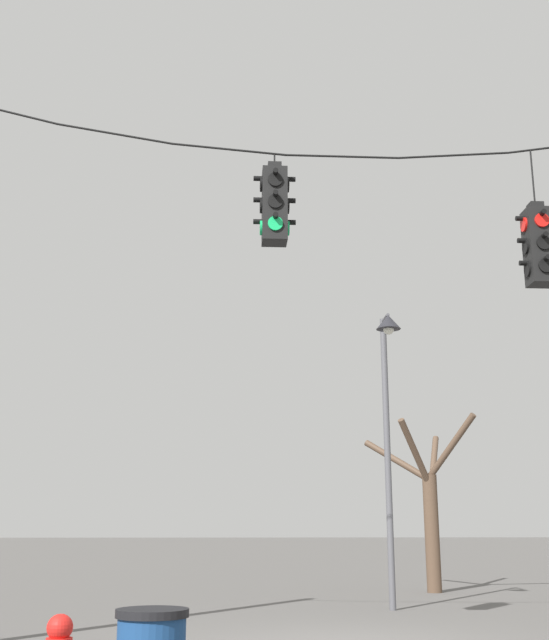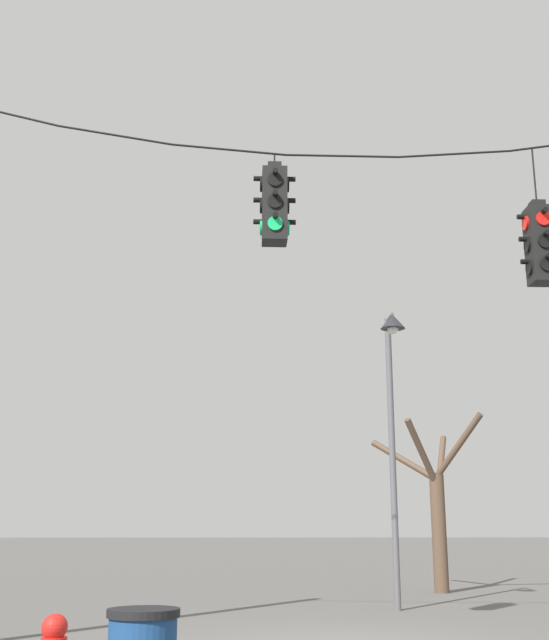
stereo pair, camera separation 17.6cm
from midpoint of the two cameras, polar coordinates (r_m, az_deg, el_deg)
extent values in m
cylinder|color=black|center=(12.11, -18.41, 13.83)|extent=(1.59, 0.03, 0.41)
cylinder|color=black|center=(11.63, -10.81, 12.78)|extent=(1.59, 0.03, 0.28)
cylinder|color=black|center=(11.42, -2.78, 12.00)|extent=(1.59, 0.03, 0.16)
cylinder|color=black|center=(11.49, 5.32, 11.54)|extent=(1.59, 0.03, 0.03)
cylinder|color=black|center=(11.82, 13.11, 11.43)|extent=(1.59, 0.03, 0.16)
cube|color=black|center=(11.09, 0.46, 8.08)|extent=(0.34, 0.34, 1.06)
cube|color=black|center=(11.32, 0.45, 10.80)|extent=(0.19, 0.19, 0.10)
cylinder|color=black|center=(11.38, 0.45, 11.37)|extent=(0.02, 0.02, 0.15)
cylinder|color=black|center=(11.04, 0.50, 9.97)|extent=(0.20, 0.03, 0.20)
cylinder|color=black|center=(11.04, 0.51, 10.50)|extent=(0.07, 0.12, 0.07)
cylinder|color=black|center=(10.92, 0.51, 8.45)|extent=(0.20, 0.03, 0.20)
cylinder|color=black|center=(10.91, 0.52, 8.98)|extent=(0.07, 0.12, 0.07)
cylinder|color=#19C666|center=(10.80, 0.51, 6.89)|extent=(0.20, 0.03, 0.20)
cylinder|color=black|center=(10.79, 0.52, 7.43)|extent=(0.07, 0.12, 0.07)
cylinder|color=black|center=(11.38, 0.41, 9.20)|extent=(0.20, 0.03, 0.20)
cylinder|color=black|center=(11.46, 0.40, 9.53)|extent=(0.07, 0.12, 0.07)
cylinder|color=black|center=(11.26, 0.41, 7.72)|extent=(0.20, 0.03, 0.20)
cylinder|color=black|center=(11.33, 0.40, 8.06)|extent=(0.07, 0.12, 0.07)
cylinder|color=#19C666|center=(11.14, 0.42, 6.20)|extent=(0.20, 0.03, 0.20)
cylinder|color=black|center=(11.22, 0.40, 6.55)|extent=(0.07, 0.12, 0.07)
cylinder|color=black|center=(11.21, -0.50, 9.60)|extent=(0.03, 0.20, 0.20)
cylinder|color=black|center=(11.24, -0.73, 10.02)|extent=(0.12, 0.07, 0.07)
cylinder|color=black|center=(11.08, -0.51, 8.10)|extent=(0.03, 0.20, 0.20)
cylinder|color=black|center=(11.11, -0.74, 8.53)|extent=(0.12, 0.07, 0.07)
cylinder|color=#19C666|center=(10.96, -0.51, 6.56)|extent=(0.03, 0.20, 0.20)
cylinder|color=black|center=(10.99, -0.74, 7.00)|extent=(0.12, 0.07, 0.07)
cylinder|color=black|center=(11.22, 1.41, 9.57)|extent=(0.03, 0.20, 0.20)
cylinder|color=black|center=(11.26, 1.64, 9.98)|extent=(0.12, 0.07, 0.07)
cylinder|color=black|center=(11.10, 1.42, 8.06)|extent=(0.03, 0.20, 0.20)
cylinder|color=black|center=(11.13, 1.65, 8.49)|extent=(0.12, 0.07, 0.07)
cylinder|color=#19C666|center=(10.98, 1.43, 6.53)|extent=(0.03, 0.20, 0.20)
cylinder|color=black|center=(11.01, 1.67, 6.96)|extent=(0.12, 0.07, 0.07)
cube|color=black|center=(11.66, 18.80, 5.03)|extent=(0.34, 0.34, 1.09)
cube|color=black|center=(11.86, 18.57, 7.75)|extent=(0.19, 0.19, 0.10)
cylinder|color=black|center=(12.04, 18.39, 9.75)|extent=(0.02, 0.02, 0.81)
cylinder|color=red|center=(11.61, 18.99, 6.86)|extent=(0.20, 0.03, 0.20)
cylinder|color=black|center=(11.60, 19.04, 7.35)|extent=(0.07, 0.12, 0.07)
cylinder|color=black|center=(11.50, 19.13, 5.33)|extent=(0.20, 0.03, 0.20)
cylinder|color=black|center=(11.49, 19.17, 5.83)|extent=(0.07, 0.12, 0.07)
cylinder|color=black|center=(11.39, 19.26, 3.79)|extent=(0.20, 0.03, 0.20)
cylinder|color=black|center=(11.38, 19.30, 4.29)|extent=(0.07, 0.12, 0.07)
cylinder|color=red|center=(11.93, 18.36, 6.22)|extent=(0.20, 0.03, 0.20)
cylinder|color=black|center=(12.00, 18.25, 6.55)|extent=(0.07, 0.12, 0.07)
cylinder|color=black|center=(11.82, 18.49, 4.74)|extent=(0.20, 0.03, 0.20)
cylinder|color=black|center=(11.89, 18.38, 5.08)|extent=(0.07, 0.12, 0.07)
cylinder|color=black|center=(11.72, 18.61, 3.23)|extent=(0.20, 0.03, 0.20)
cylinder|color=black|center=(11.79, 18.50, 3.58)|extent=(0.07, 0.12, 0.07)
cylinder|color=red|center=(11.70, 17.82, 6.58)|extent=(0.03, 0.20, 0.20)
cylinder|color=black|center=(11.72, 17.58, 7.00)|extent=(0.12, 0.07, 0.07)
cylinder|color=black|center=(11.59, 17.94, 5.07)|extent=(0.03, 0.20, 0.20)
cylinder|color=black|center=(11.61, 17.70, 5.50)|extent=(0.12, 0.07, 0.07)
cylinder|color=black|center=(11.49, 18.07, 3.53)|extent=(0.03, 0.20, 0.20)
cylinder|color=black|center=(11.50, 17.82, 3.97)|extent=(0.12, 0.07, 0.07)
cylinder|color=#515156|center=(15.44, 8.72, -9.68)|extent=(0.12, 0.12, 5.42)
cylinder|color=#515156|center=(15.63, 8.53, 0.16)|extent=(0.07, 0.51, 0.07)
cone|color=#232328|center=(15.35, 8.72, -0.11)|extent=(0.47, 0.47, 0.28)
sphere|color=silver|center=(15.32, 8.74, -0.61)|extent=(0.21, 0.21, 0.21)
cylinder|color=brown|center=(19.53, 11.89, -14.59)|extent=(0.34, 0.34, 2.64)
cylinder|color=brown|center=(19.11, 10.72, -9.28)|extent=(1.00, 1.02, 1.54)
cylinder|color=brown|center=(20.42, 11.97, -10.20)|extent=(0.79, 1.73, 1.71)
cylinder|color=brown|center=(19.92, 9.44, -9.83)|extent=(1.46, 1.13, 1.09)
cylinder|color=brown|center=(19.26, 13.18, -8.73)|extent=(1.04, 1.15, 1.47)
sphere|color=red|center=(7.45, -14.67, -20.37)|extent=(0.22, 0.22, 0.22)
cylinder|color=black|center=(6.41, -8.47, -19.90)|extent=(0.55, 0.55, 0.06)
camera|label=1|loc=(0.09, -89.52, -0.12)|focal=45.00mm
camera|label=2|loc=(0.09, 90.48, 0.12)|focal=45.00mm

